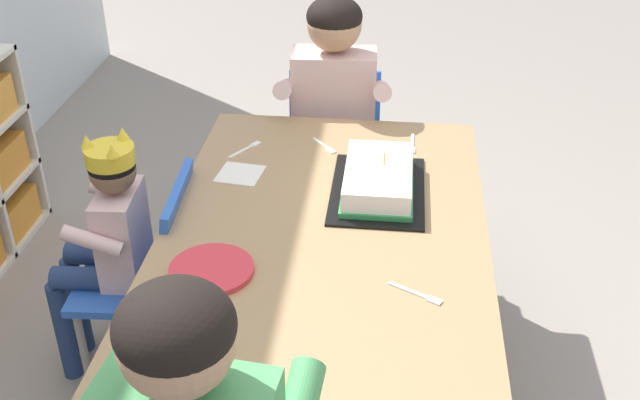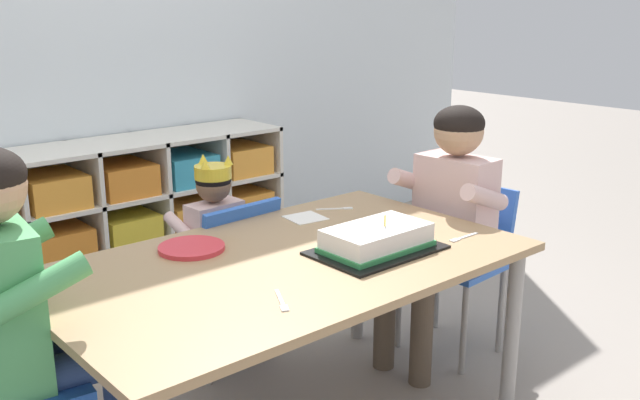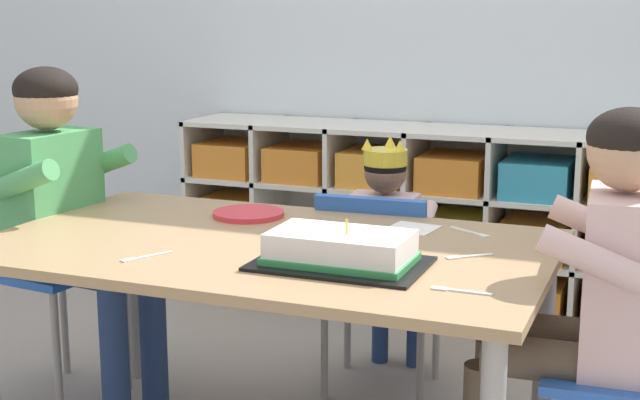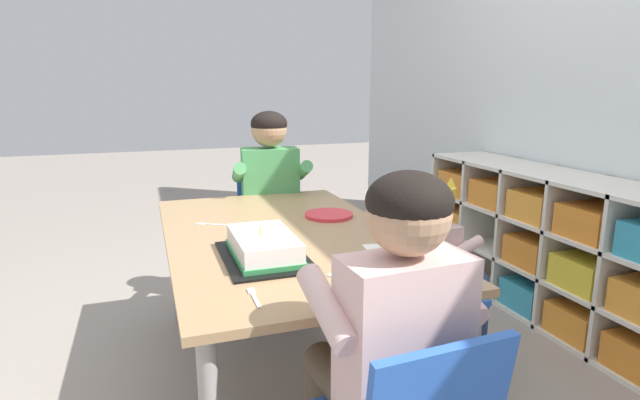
{
  "view_description": "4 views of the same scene",
  "coord_description": "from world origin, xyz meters",
  "px_view_note": "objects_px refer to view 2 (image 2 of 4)",
  "views": [
    {
      "loc": [
        -1.67,
        -0.18,
        1.77
      ],
      "look_at": [
        0.07,
        0.01,
        0.7
      ],
      "focal_mm": 43.01,
      "sensor_mm": 36.0,
      "label": 1
    },
    {
      "loc": [
        -1.27,
        -1.63,
        1.39
      ],
      "look_at": [
        0.19,
        0.05,
        0.77
      ],
      "focal_mm": 40.1,
      "sensor_mm": 36.0,
      "label": 2
    },
    {
      "loc": [
        0.98,
        -2.08,
        1.22
      ],
      "look_at": [
        0.15,
        -0.01,
        0.75
      ],
      "focal_mm": 50.67,
      "sensor_mm": 36.0,
      "label": 3
    },
    {
      "loc": [
        1.83,
        -0.49,
        1.19
      ],
      "look_at": [
        0.15,
        0.1,
        0.78
      ],
      "focal_mm": 28.35,
      "sensor_mm": 36.0,
      "label": 4
    }
  ],
  "objects_px": {
    "activity_table": "(286,277)",
    "fork_near_child_seat": "(392,221)",
    "fork_beside_plate_stack": "(282,302)",
    "guest_at_table_side": "(446,208)",
    "classroom_chair_blue": "(228,270)",
    "birthday_cake_on_tray": "(377,241)",
    "adult_helper_seated": "(27,298)",
    "paper_plate_stack": "(192,248)",
    "fork_by_napkin": "(337,209)",
    "fork_near_cake_tray": "(462,238)",
    "classroom_chair_guest_side": "(461,251)",
    "child_with_crown": "(209,233)"
  },
  "relations": [
    {
      "from": "activity_table",
      "to": "fork_near_child_seat",
      "type": "xyz_separation_m",
      "value": [
        0.52,
        0.05,
        0.06
      ]
    },
    {
      "from": "fork_beside_plate_stack",
      "to": "guest_at_table_side",
      "type": "bearing_deg",
      "value": -45.72
    },
    {
      "from": "classroom_chair_blue",
      "to": "birthday_cake_on_tray",
      "type": "xyz_separation_m",
      "value": [
        0.12,
        -0.67,
        0.27
      ]
    },
    {
      "from": "activity_table",
      "to": "birthday_cake_on_tray",
      "type": "distance_m",
      "value": 0.31
    },
    {
      "from": "guest_at_table_side",
      "to": "adult_helper_seated",
      "type": "bearing_deg",
      "value": -96.54
    },
    {
      "from": "paper_plate_stack",
      "to": "fork_near_child_seat",
      "type": "bearing_deg",
      "value": -16.77
    },
    {
      "from": "fork_by_napkin",
      "to": "fork_near_cake_tray",
      "type": "distance_m",
      "value": 0.54
    },
    {
      "from": "classroom_chair_guest_side",
      "to": "fork_beside_plate_stack",
      "type": "height_order",
      "value": "classroom_chair_guest_side"
    },
    {
      "from": "guest_at_table_side",
      "to": "activity_table",
      "type": "bearing_deg",
      "value": -89.9
    },
    {
      "from": "guest_at_table_side",
      "to": "birthday_cake_on_tray",
      "type": "relative_size",
      "value": 2.49
    },
    {
      "from": "child_with_crown",
      "to": "birthday_cake_on_tray",
      "type": "distance_m",
      "value": 0.81
    },
    {
      "from": "classroom_chair_guest_side",
      "to": "fork_near_cake_tray",
      "type": "height_order",
      "value": "classroom_chair_guest_side"
    },
    {
      "from": "birthday_cake_on_tray",
      "to": "fork_near_cake_tray",
      "type": "distance_m",
      "value": 0.32
    },
    {
      "from": "fork_near_cake_tray",
      "to": "classroom_chair_guest_side",
      "type": "bearing_deg",
      "value": 38.27
    },
    {
      "from": "fork_beside_plate_stack",
      "to": "child_with_crown",
      "type": "bearing_deg",
      "value": 7.23
    },
    {
      "from": "activity_table",
      "to": "classroom_chair_blue",
      "type": "bearing_deg",
      "value": 75.91
    },
    {
      "from": "guest_at_table_side",
      "to": "paper_plate_stack",
      "type": "relative_size",
      "value": 4.79
    },
    {
      "from": "fork_near_cake_tray",
      "to": "fork_beside_plate_stack",
      "type": "bearing_deg",
      "value": -178.06
    },
    {
      "from": "activity_table",
      "to": "fork_beside_plate_stack",
      "type": "distance_m",
      "value": 0.34
    },
    {
      "from": "fork_near_cake_tray",
      "to": "paper_plate_stack",
      "type": "bearing_deg",
      "value": 147.1
    },
    {
      "from": "activity_table",
      "to": "adult_helper_seated",
      "type": "xyz_separation_m",
      "value": [
        -0.73,
        0.14,
        0.09
      ]
    },
    {
      "from": "classroom_chair_guest_side",
      "to": "fork_near_child_seat",
      "type": "distance_m",
      "value": 0.47
    },
    {
      "from": "adult_helper_seated",
      "to": "guest_at_table_side",
      "type": "distance_m",
      "value": 1.56
    },
    {
      "from": "adult_helper_seated",
      "to": "fork_near_cake_tray",
      "type": "bearing_deg",
      "value": -99.5
    },
    {
      "from": "child_with_crown",
      "to": "fork_near_child_seat",
      "type": "height_order",
      "value": "child_with_crown"
    },
    {
      "from": "classroom_chair_guest_side",
      "to": "guest_at_table_side",
      "type": "bearing_deg",
      "value": -90.0
    },
    {
      "from": "adult_helper_seated",
      "to": "fork_beside_plate_stack",
      "type": "height_order",
      "value": "adult_helper_seated"
    },
    {
      "from": "child_with_crown",
      "to": "fork_beside_plate_stack",
      "type": "bearing_deg",
      "value": 65.87
    },
    {
      "from": "adult_helper_seated",
      "to": "paper_plate_stack",
      "type": "relative_size",
      "value": 5.02
    },
    {
      "from": "classroom_chair_blue",
      "to": "classroom_chair_guest_side",
      "type": "bearing_deg",
      "value": 145.88
    },
    {
      "from": "fork_near_child_seat",
      "to": "adult_helper_seated",
      "type": "bearing_deg",
      "value": 137.11
    },
    {
      "from": "classroom_chair_blue",
      "to": "birthday_cake_on_tray",
      "type": "distance_m",
      "value": 0.73
    },
    {
      "from": "fork_by_napkin",
      "to": "fork_near_cake_tray",
      "type": "xyz_separation_m",
      "value": [
        0.08,
        -0.53,
        0.0
      ]
    },
    {
      "from": "birthday_cake_on_tray",
      "to": "fork_by_napkin",
      "type": "height_order",
      "value": "birthday_cake_on_tray"
    },
    {
      "from": "fork_by_napkin",
      "to": "guest_at_table_side",
      "type": "bearing_deg",
      "value": 176.9
    },
    {
      "from": "activity_table",
      "to": "paper_plate_stack",
      "type": "distance_m",
      "value": 0.32
    },
    {
      "from": "classroom_chair_blue",
      "to": "fork_by_napkin",
      "type": "distance_m",
      "value": 0.48
    },
    {
      "from": "guest_at_table_side",
      "to": "fork_beside_plate_stack",
      "type": "xyz_separation_m",
      "value": [
        -1.04,
        -0.3,
        0.01
      ]
    },
    {
      "from": "guest_at_table_side",
      "to": "fork_by_napkin",
      "type": "bearing_deg",
      "value": -128.79
    },
    {
      "from": "birthday_cake_on_tray",
      "to": "paper_plate_stack",
      "type": "bearing_deg",
      "value": 138.07
    },
    {
      "from": "classroom_chair_blue",
      "to": "classroom_chair_guest_side",
      "type": "relative_size",
      "value": 1.0
    },
    {
      "from": "fork_near_child_seat",
      "to": "fork_by_napkin",
      "type": "relative_size",
      "value": 0.84
    },
    {
      "from": "guest_at_table_side",
      "to": "child_with_crown",
      "type": "bearing_deg",
      "value": -134.15
    },
    {
      "from": "classroom_chair_blue",
      "to": "paper_plate_stack",
      "type": "bearing_deg",
      "value": 38.29
    },
    {
      "from": "fork_beside_plate_stack",
      "to": "fork_near_child_seat",
      "type": "bearing_deg",
      "value": -39.79
    },
    {
      "from": "guest_at_table_side",
      "to": "fork_near_child_seat",
      "type": "xyz_separation_m",
      "value": [
        -0.3,
        -0.0,
        0.01
      ]
    },
    {
      "from": "paper_plate_stack",
      "to": "classroom_chair_guest_side",
      "type": "bearing_deg",
      "value": -10.2
    },
    {
      "from": "classroom_chair_blue",
      "to": "adult_helper_seated",
      "type": "bearing_deg",
      "value": 21.34
    },
    {
      "from": "fork_by_napkin",
      "to": "birthday_cake_on_tray",
      "type": "bearing_deg",
      "value": 95.07
    },
    {
      "from": "fork_by_napkin",
      "to": "classroom_chair_blue",
      "type": "bearing_deg",
      "value": -2.56
    }
  ]
}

